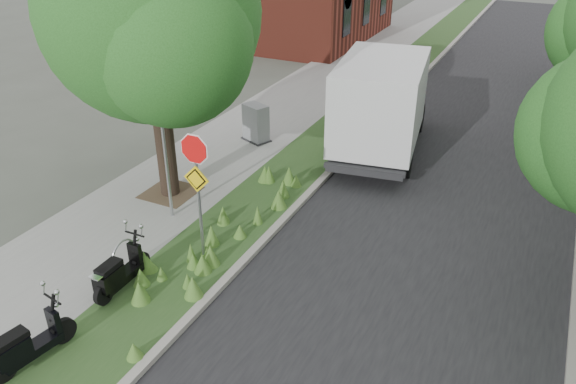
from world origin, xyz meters
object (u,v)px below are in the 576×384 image
at_px(box_truck, 383,100).
at_px(utility_cabinet, 256,124).
at_px(scooter_far, 23,349).
at_px(scooter_near, 116,277).
at_px(sign_assembly, 196,172).

relative_size(box_truck, utility_cabinet, 5.02).
height_order(scooter_far, utility_cabinet, utility_cabinet).
xyz_separation_m(scooter_near, utility_cabinet, (-1.36, 8.48, 0.21)).
bearing_deg(sign_assembly, box_truck, 77.71).
height_order(scooter_near, utility_cabinet, utility_cabinet).
distance_m(sign_assembly, scooter_far, 4.72).
distance_m(scooter_far, box_truck, 12.43).
height_order(scooter_far, box_truck, box_truck).
bearing_deg(scooter_far, sign_assembly, 77.67).
height_order(scooter_near, scooter_far, scooter_far).
relative_size(sign_assembly, scooter_far, 1.89).
distance_m(scooter_far, utility_cabinet, 10.93).
xyz_separation_m(scooter_far, box_truck, (2.64, 12.09, 1.26)).
bearing_deg(sign_assembly, utility_cabinet, 108.91).
height_order(box_truck, utility_cabinet, box_truck).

